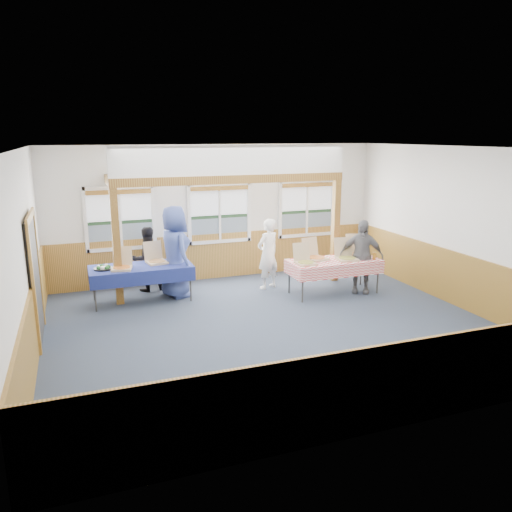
{
  "coord_description": "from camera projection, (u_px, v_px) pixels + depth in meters",
  "views": [
    {
      "loc": [
        -3.22,
        -7.92,
        3.42
      ],
      "look_at": [
        0.03,
        1.0,
        1.1
      ],
      "focal_mm": 35.0,
      "sensor_mm": 36.0,
      "label": 1
    }
  ],
  "objects": [
    {
      "name": "post_left",
      "position": [
        117.0,
        247.0,
        10.09
      ],
      "size": [
        0.15,
        0.15,
        2.4
      ],
      "primitive_type": "cube",
      "color": "brown",
      "rests_on": "floor"
    },
    {
      "name": "table_left",
      "position": [
        141.0,
        268.0,
        10.37
      ],
      "size": [
        2.15,
        1.05,
        0.76
      ],
      "rotation": [
        0.0,
        0.0,
        -0.06
      ],
      "color": "#333333",
      "rests_on": "floor"
    },
    {
      "name": "veggie_tray",
      "position": [
        103.0,
        268.0,
        10.1
      ],
      "size": [
        0.38,
        0.38,
        0.09
      ],
      "color": "black",
      "rests_on": "table_left"
    },
    {
      "name": "wainscot_right",
      "position": [
        452.0,
        277.0,
        10.3
      ],
      "size": [
        0.05,
        6.98,
        1.1
      ],
      "primitive_type": "cube",
      "color": "brown",
      "rests_on": "floor"
    },
    {
      "name": "wainscot_left",
      "position": [
        33.0,
        327.0,
        7.65
      ],
      "size": [
        0.05,
        6.98,
        1.1
      ],
      "primitive_type": "cube",
      "color": "brown",
      "rests_on": "floor"
    },
    {
      "name": "window_mid",
      "position": [
        219.0,
        210.0,
        11.86
      ],
      "size": [
        1.56,
        0.1,
        1.46
      ],
      "color": "white",
      "rests_on": "wall_back"
    },
    {
      "name": "wainscot_back",
      "position": [
        220.0,
        255.0,
        12.15
      ],
      "size": [
        7.98,
        0.05,
        1.1
      ],
      "primitive_type": "cube",
      "color": "brown",
      "rests_on": "floor"
    },
    {
      "name": "window_left",
      "position": [
        120.0,
        215.0,
        11.1
      ],
      "size": [
        1.56,
        0.1,
        1.46
      ],
      "color": "white",
      "rests_on": "wall_back"
    },
    {
      "name": "cased_opening",
      "position": [
        35.0,
        280.0,
        8.36
      ],
      "size": [
        0.06,
        1.3,
        2.1
      ],
      "primitive_type": "cube",
      "color": "#333333",
      "rests_on": "wall_left"
    },
    {
      "name": "pizza_box_a",
      "position": [
        122.0,
        266.0,
        10.12
      ],
      "size": [
        0.48,
        0.54,
        0.42
      ],
      "rotation": [
        0.0,
        0.0,
        -0.21
      ],
      "color": "#CDB188",
      "rests_on": "table_left"
    },
    {
      "name": "wall_left",
      "position": [
        24.0,
        260.0,
        7.4
      ],
      "size": [
        0.0,
        8.0,
        8.0
      ],
      "primitive_type": "plane",
      "rotation": [
        1.57,
        0.0,
        1.57
      ],
      "color": "silver",
      "rests_on": "floor"
    },
    {
      "name": "window_right",
      "position": [
        307.0,
        205.0,
        12.63
      ],
      "size": [
        1.56,
        0.1,
        1.46
      ],
      "color": "white",
      "rests_on": "wall_back"
    },
    {
      "name": "pizza_box_b",
      "position": [
        156.0,
        260.0,
        10.61
      ],
      "size": [
        0.47,
        0.54,
        0.43
      ],
      "rotation": [
        0.0,
        0.0,
        0.17
      ],
      "color": "#CDB188",
      "rests_on": "table_left"
    },
    {
      "name": "post_right",
      "position": [
        335.0,
        231.0,
        11.75
      ],
      "size": [
        0.15,
        0.15,
        2.4
      ],
      "primitive_type": "cube",
      "color": "brown",
      "rests_on": "floor"
    },
    {
      "name": "man_blue",
      "position": [
        175.0,
        252.0,
        10.62
      ],
      "size": [
        0.85,
        1.09,
        1.97
      ],
      "primitive_type": "imported",
      "rotation": [
        0.0,
        0.0,
        1.83
      ],
      "color": "#3A4B91",
      "rests_on": "floor"
    },
    {
      "name": "woman_black",
      "position": [
        147.0,
        259.0,
        11.08
      ],
      "size": [
        0.79,
        0.66,
        1.45
      ],
      "primitive_type": "imported",
      "rotation": [
        0.0,
        0.0,
        3.31
      ],
      "color": "black",
      "rests_on": "floor"
    },
    {
      "name": "pizza_box_c",
      "position": [
        305.0,
        261.0,
        10.52
      ],
      "size": [
        0.38,
        0.47,
        0.42
      ],
      "rotation": [
        0.0,
        0.0,
        0.01
      ],
      "color": "#CDB188",
      "rests_on": "table_right"
    },
    {
      "name": "woman_white",
      "position": [
        268.0,
        254.0,
        11.23
      ],
      "size": [
        0.69,
        0.58,
        1.6
      ],
      "primitive_type": "imported",
      "rotation": [
        0.0,
        0.0,
        3.55
      ],
      "color": "white",
      "rests_on": "floor"
    },
    {
      "name": "ceiling",
      "position": [
        275.0,
        148.0,
        8.35
      ],
      "size": [
        8.0,
        8.0,
        0.0
      ],
      "primitive_type": "plane",
      "rotation": [
        3.14,
        0.0,
        0.0
      ],
      "color": "white",
      "rests_on": "wall_back"
    },
    {
      "name": "pizza_box_f",
      "position": [
        357.0,
        253.0,
        11.2
      ],
      "size": [
        0.54,
        0.61,
        0.46
      ],
      "rotation": [
        0.0,
        0.0,
        -0.26
      ],
      "color": "#CDB188",
      "rests_on": "table_right"
    },
    {
      "name": "floor",
      "position": [
        273.0,
        327.0,
        9.11
      ],
      "size": [
        8.0,
        8.0,
        0.0
      ],
      "primitive_type": "plane",
      "color": "#2A3745",
      "rests_on": "ground"
    },
    {
      "name": "wall_right",
      "position": [
        457.0,
        227.0,
        10.06
      ],
      "size": [
        0.0,
        8.0,
        8.0
      ],
      "primitive_type": "plane",
      "rotation": [
        1.57,
        0.0,
        -1.57
      ],
      "color": "silver",
      "rests_on": "floor"
    },
    {
      "name": "table_right",
      "position": [
        334.0,
        262.0,
        10.88
      ],
      "size": [
        2.06,
        1.03,
        0.76
      ],
      "rotation": [
        0.0,
        0.0,
        -0.08
      ],
      "color": "#333333",
      "rests_on": "floor"
    },
    {
      "name": "cross_beam",
      "position": [
        234.0,
        179.0,
        10.62
      ],
      "size": [
        5.15,
        0.18,
        0.18
      ],
      "primitive_type": "cube",
      "color": "brown",
      "rests_on": "post_left"
    },
    {
      "name": "pizza_box_e",
      "position": [
        346.0,
        257.0,
        10.87
      ],
      "size": [
        0.48,
        0.56,
        0.45
      ],
      "rotation": [
        0.0,
        0.0,
        -0.13
      ],
      "color": "#CDB188",
      "rests_on": "table_right"
    },
    {
      "name": "pizza_box_d",
      "position": [
        315.0,
        256.0,
        10.91
      ],
      "size": [
        0.5,
        0.57,
        0.45
      ],
      "rotation": [
        0.0,
        0.0,
        0.2
      ],
      "color": "#CDB188",
      "rests_on": "table_right"
    },
    {
      "name": "person_grey",
      "position": [
        361.0,
        256.0,
        10.94
      ],
      "size": [
        1.02,
        0.84,
        1.63
      ],
      "primitive_type": "imported",
      "rotation": [
        0.0,
        0.0,
        -0.55
      ],
      "color": "slate",
      "rests_on": "floor"
    },
    {
      "name": "drink_glass",
      "position": [
        374.0,
        256.0,
        10.91
      ],
      "size": [
        0.07,
        0.07,
        0.15
      ],
      "primitive_type": "cylinder",
      "color": "#A5691B",
      "rests_on": "table_right"
    },
    {
      "name": "wall_front",
      "position": [
        392.0,
        303.0,
        5.53
      ],
      "size": [
        8.0,
        0.0,
        8.0
      ],
      "primitive_type": "plane",
      "rotation": [
        -1.57,
        0.0,
        0.0
      ],
      "color": "silver",
      "rests_on": "floor"
    },
    {
      "name": "wainscot_front",
      "position": [
        385.0,
        388.0,
        5.8
      ],
      "size": [
        7.98,
        0.05,
        1.1
      ],
      "primitive_type": "cube",
      "color": "brown",
      "rests_on": "floor"
    },
    {
      "name": "wall_back",
      "position": [
        219.0,
        213.0,
        11.92
      ],
      "size": [
        8.0,
        0.0,
        8.0
      ],
      "primitive_type": "plane",
      "rotation": [
        1.57,
        0.0,
        0.0
      ],
      "color": "silver",
      "rests_on": "floor"
    }
  ]
}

